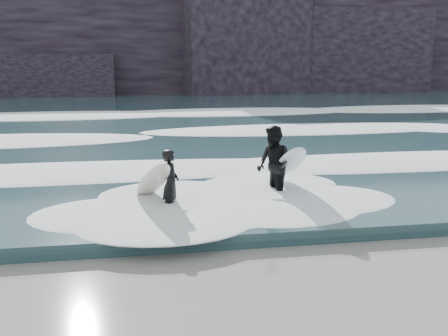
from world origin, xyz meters
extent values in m
cube|color=#223C43|center=(0.00, 29.00, 0.15)|extent=(90.00, 52.00, 0.30)
cube|color=black|center=(0.00, 46.00, 5.00)|extent=(70.00, 9.00, 10.00)
ellipsoid|color=white|center=(0.00, 9.00, 0.40)|extent=(60.00, 3.20, 0.20)
ellipsoid|color=white|center=(0.00, 16.00, 0.42)|extent=(60.00, 4.00, 0.24)
ellipsoid|color=white|center=(0.00, 25.00, 0.45)|extent=(60.00, 4.80, 0.30)
imported|color=black|center=(-0.31, 5.32, 0.76)|extent=(0.46, 0.61, 1.52)
ellipsoid|color=silver|center=(-0.71, 5.37, 0.79)|extent=(1.05, 2.10, 1.31)
imported|color=black|center=(2.19, 5.87, 0.96)|extent=(0.91, 1.07, 1.92)
ellipsoid|color=white|center=(2.61, 5.87, 1.03)|extent=(0.79, 2.11, 1.18)
camera|label=1|loc=(-0.95, -5.53, 3.44)|focal=40.00mm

